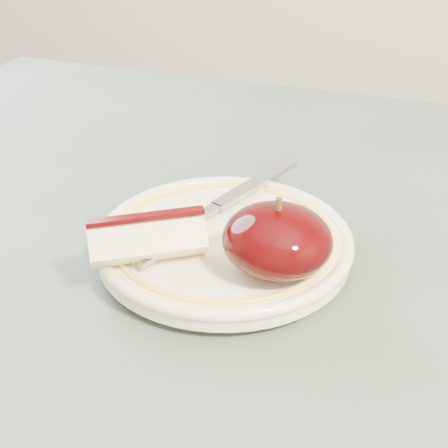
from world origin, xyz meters
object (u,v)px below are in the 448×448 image
(table, at_px, (198,408))
(plate, at_px, (224,241))
(apple_half, at_px, (277,240))
(fork, at_px, (215,207))

(table, xyz_separation_m, plate, (-0.00, 0.06, 0.10))
(plate, bearing_deg, apple_half, -30.28)
(table, relative_size, plate, 4.95)
(plate, distance_m, fork, 0.03)
(apple_half, bearing_deg, fork, 138.60)
(fork, bearing_deg, plate, -129.85)
(table, bearing_deg, fork, 102.57)
(table, relative_size, fork, 4.80)
(apple_half, distance_m, fork, 0.08)
(table, bearing_deg, plate, 93.06)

